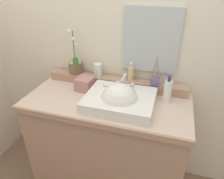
# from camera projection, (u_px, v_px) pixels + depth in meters

# --- Properties ---
(wall_back) EXTENTS (3.21, 0.20, 2.78)m
(wall_back) POSITION_uv_depth(u_px,v_px,m) (121.00, 22.00, 1.67)
(wall_back) COLOR silver
(wall_back) RESTS_ON ground
(vanity_cabinet) EXTENTS (1.25, 0.58, 0.90)m
(vanity_cabinet) POSITION_uv_depth(u_px,v_px,m) (107.00, 144.00, 1.79)
(vanity_cabinet) COLOR tan
(vanity_cabinet) RESTS_ON ground
(back_ledge) EXTENTS (1.17, 0.09, 0.07)m
(back_ledge) POSITION_uv_depth(u_px,v_px,m) (115.00, 82.00, 1.75)
(back_ledge) COLOR tan
(back_ledge) RESTS_ON vanity_cabinet
(sink_basin) EXTENTS (0.49, 0.40, 0.29)m
(sink_basin) POSITION_uv_depth(u_px,v_px,m) (119.00, 101.00, 1.49)
(sink_basin) COLOR white
(sink_basin) RESTS_ON vanity_cabinet
(soap_bar) EXTENTS (0.07, 0.04, 0.02)m
(soap_bar) POSITION_uv_depth(u_px,v_px,m) (107.00, 85.00, 1.60)
(soap_bar) COLOR silver
(soap_bar) RESTS_ON sink_basin
(potted_plant) EXTENTS (0.12, 0.13, 0.38)m
(potted_plant) POSITION_uv_depth(u_px,v_px,m) (76.00, 66.00, 1.80)
(potted_plant) COLOR brown
(potted_plant) RESTS_ON back_ledge
(soap_dispenser) EXTENTS (0.05, 0.05, 0.15)m
(soap_dispenser) POSITION_uv_depth(u_px,v_px,m) (131.00, 73.00, 1.68)
(soap_dispenser) COLOR beige
(soap_dispenser) RESTS_ON back_ledge
(tumbler_cup) EXTENTS (0.07, 0.07, 0.11)m
(tumbler_cup) POSITION_uv_depth(u_px,v_px,m) (98.00, 70.00, 1.75)
(tumbler_cup) COLOR silver
(tumbler_cup) RESTS_ON back_ledge
(reed_diffuser) EXTENTS (0.10, 0.07, 0.23)m
(reed_diffuser) POSITION_uv_depth(u_px,v_px,m) (155.00, 81.00, 1.62)
(reed_diffuser) COLOR slate
(reed_diffuser) RESTS_ON back_ledge
(lotion_bottle) EXTENTS (0.06, 0.06, 0.21)m
(lotion_bottle) POSITION_uv_depth(u_px,v_px,m) (168.00, 91.00, 1.51)
(lotion_bottle) COLOR white
(lotion_bottle) RESTS_ON vanity_cabinet
(tissue_box) EXTENTS (0.14, 0.14, 0.11)m
(tissue_box) POSITION_uv_depth(u_px,v_px,m) (85.00, 84.00, 1.69)
(tissue_box) COLOR tan
(tissue_box) RESTS_ON vanity_cabinet
(mirror) EXTENTS (0.42, 0.02, 0.49)m
(mirror) POSITION_uv_depth(u_px,v_px,m) (151.00, 41.00, 1.55)
(mirror) COLOR silver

